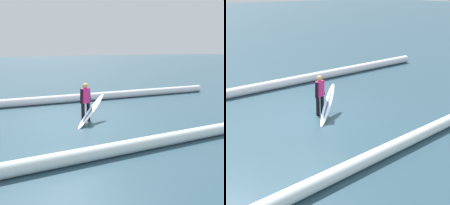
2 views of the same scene
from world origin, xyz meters
TOP-DOWN VIEW (x-y plane):
  - ground_plane at (0.00, 0.00)m, footprint 154.73×154.73m
  - surfer at (-0.32, 0.10)m, footprint 0.49×0.33m
  - surfboard at (-0.44, 0.44)m, footprint 1.74×1.61m
  - wave_crest_foreground at (-2.24, -3.91)m, footprint 14.93×0.62m
  - wave_crest_midground at (1.27, 4.08)m, footprint 17.37×1.59m

SIDE VIEW (x-z plane):
  - ground_plane at x=0.00m, z-range 0.00..0.00m
  - wave_crest_midground at x=1.27m, z-range 0.00..0.39m
  - wave_crest_foreground at x=-2.24m, z-range 0.00..0.44m
  - surfboard at x=-0.44m, z-range -0.01..1.01m
  - surfer at x=-0.32m, z-range 0.10..1.66m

